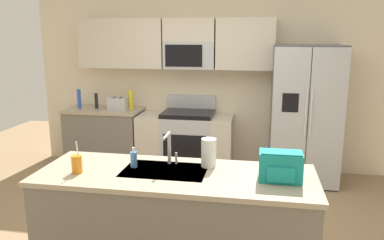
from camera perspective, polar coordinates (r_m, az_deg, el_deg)
The scene contains 15 objects.
ground_plane at distance 4.12m, azimuth -2.08°, elevation -16.23°, with size 9.00×9.00×0.00m, color #997A56.
kitchen_wall_unit at distance 5.71m, azimuth 0.82°, elevation 7.43°, with size 5.20×0.43×2.60m.
back_counter at distance 6.00m, azimuth -12.68°, elevation -2.55°, with size 1.11×0.63×0.90m.
range_oven at distance 5.65m, azimuth -0.92°, elevation -3.27°, with size 1.36×0.61×1.10m.
refrigerator at distance 5.40m, azimuth 16.29°, elevation 0.74°, with size 0.90×0.76×1.85m.
island_counter at distance 3.30m, azimuth -2.41°, elevation -15.08°, with size 2.23×0.81×0.90m.
toaster at distance 5.74m, azimuth -10.91°, elevation 2.38°, with size 0.28×0.16×0.18m.
pepper_mill at distance 5.92m, azimuth -13.93°, elevation 2.77°, with size 0.05×0.05×0.23m, color black.
bottle_blue at distance 6.00m, azimuth -16.31°, elevation 3.03°, with size 0.06×0.06×0.28m, color blue.
bottle_yellow at distance 5.76m, azimuth -9.00°, elevation 2.99°, with size 0.07×0.07×0.28m, color yellow.
sink_faucet at distance 3.26m, azimuth -3.39°, elevation -3.78°, with size 0.08×0.21×0.28m.
drink_cup_orange at distance 3.23m, azimuth -16.62°, elevation -6.24°, with size 0.08×0.08×0.26m.
soap_dispenser at distance 3.26m, azimuth -8.59°, elevation -5.73°, with size 0.06×0.06×0.17m.
paper_towel_roll at distance 3.23m, azimuth 2.48°, elevation -4.84°, with size 0.12×0.12×0.24m, color white.
backpack at distance 3.00m, azimuth 12.92°, elevation -6.58°, with size 0.32×0.22×0.23m.
Camera 1 is at (0.77, -3.53, 1.99)m, focal length 36.16 mm.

